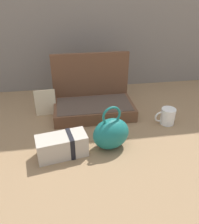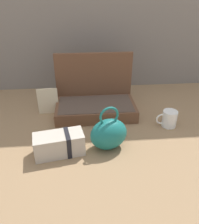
{
  "view_description": "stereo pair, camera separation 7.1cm",
  "coord_description": "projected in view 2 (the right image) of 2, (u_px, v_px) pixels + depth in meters",
  "views": [
    {
      "loc": [
        -0.17,
        -1.05,
        0.7
      ],
      "look_at": [
        -0.01,
        -0.02,
        0.1
      ],
      "focal_mm": 36.84,
      "sensor_mm": 36.0,
      "label": 1
    },
    {
      "loc": [
        -0.1,
        -1.06,
        0.7
      ],
      "look_at": [
        -0.01,
        -0.02,
        0.1
      ],
      "focal_mm": 36.84,
      "sensor_mm": 36.0,
      "label": 2
    }
  ],
  "objects": [
    {
      "name": "teal_pouch_handbag",
      "position": [
        109.0,
        134.0,
        1.07
      ],
      "size": [
        0.2,
        0.16,
        0.22
      ],
      "color": "#196B66",
      "rests_on": "ground_plane"
    },
    {
      "name": "cream_toiletry_bag",
      "position": [
        60.0,
        144.0,
        1.05
      ],
      "size": [
        0.24,
        0.14,
        0.11
      ],
      "color": "#B2A899",
      "rests_on": "ground_plane"
    },
    {
      "name": "ground_plane",
      "position": [
        101.0,
        126.0,
        1.27
      ],
      "size": [
        6.0,
        6.0,
        0.0
      ],
      "primitive_type": "plane",
      "color": "#8C6D4C"
    },
    {
      "name": "open_suitcase",
      "position": [
        95.0,
        100.0,
        1.38
      ],
      "size": [
        0.47,
        0.27,
        0.34
      ],
      "color": "brown",
      "rests_on": "ground_plane"
    },
    {
      "name": "coffee_mug",
      "position": [
        169.0,
        119.0,
        1.25
      ],
      "size": [
        0.12,
        0.08,
        0.09
      ],
      "color": "white",
      "rests_on": "ground_plane"
    },
    {
      "name": "info_card_left",
      "position": [
        48.0,
        101.0,
        1.36
      ],
      "size": [
        0.12,
        0.01,
        0.16
      ],
      "primitive_type": "cube",
      "rotation": [
        0.0,
        0.0,
        0.06
      ],
      "color": "beige",
      "rests_on": "ground_plane"
    }
  ]
}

